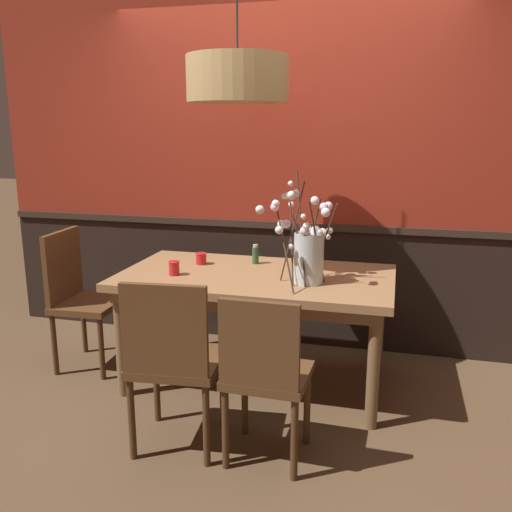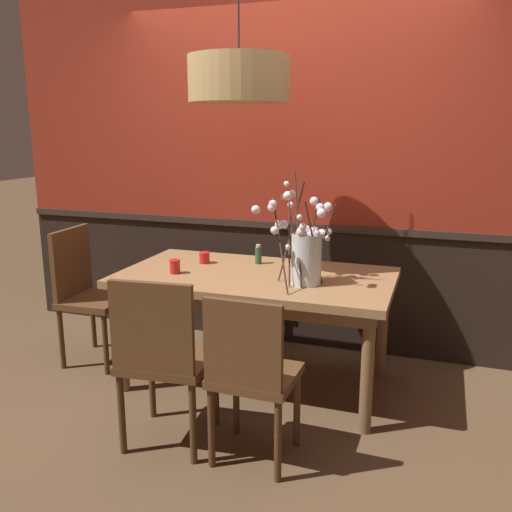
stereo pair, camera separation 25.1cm
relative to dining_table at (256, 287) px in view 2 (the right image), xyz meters
The scene contains 12 objects.
ground_plane 0.66m from the dining_table, ahead, with size 24.00×24.00×0.00m, color brown.
back_wall 1.06m from the dining_table, 90.00° to the left, with size 4.57×0.14×2.74m.
dining_table is the anchor object (origin of this frame).
chair_near_side_right 0.91m from the dining_table, 72.71° to the right, with size 0.41×0.39×0.89m.
chair_far_side_left 0.96m from the dining_table, 107.35° to the left, with size 0.41×0.43×0.88m.
chair_near_side_left 0.89m from the dining_table, 103.69° to the right, with size 0.49×0.48×0.94m.
chair_head_west_end 1.27m from the dining_table, behind, with size 0.43×0.48×0.96m.
vase_with_blossoms 0.45m from the dining_table, 18.76° to the right, with size 0.44×0.43×0.66m.
candle_holder_nearer_center 0.46m from the dining_table, 160.86° to the left, with size 0.08×0.08×0.08m.
candle_holder_nearer_edge 0.53m from the dining_table, 162.32° to the right, with size 0.07×0.07×0.09m.
condiment_bottle 0.30m from the dining_table, 105.46° to the left, with size 0.04×0.04×0.13m.
pendant_lamp 1.28m from the dining_table, 150.18° to the left, with size 0.62×0.62×0.94m.
Camera 2 is at (1.08, -3.15, 1.65)m, focal length 38.31 mm.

